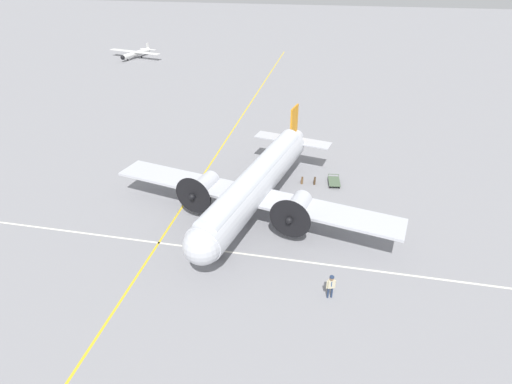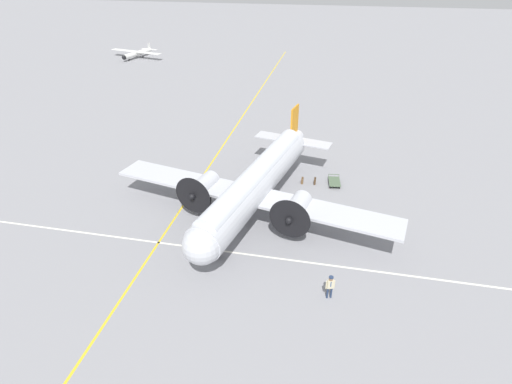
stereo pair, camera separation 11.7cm
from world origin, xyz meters
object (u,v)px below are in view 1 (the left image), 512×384
airliner_main (254,185)px  light_aircraft_distant (135,53)px  suitcase_near_door (302,180)px  baggage_cart (334,182)px  crew_foreground (331,284)px  suitcase_upright_spare (315,181)px

airliner_main → light_aircraft_distant: size_ratio=1.99×
suitcase_near_door → baggage_cart: 2.82m
baggage_cart → airliner_main: bearing=-52.9°
airliner_main → suitcase_near_door: 6.81m
crew_foreground → baggage_cart: bearing=-106.8°
suitcase_upright_spare → light_aircraft_distant: size_ratio=0.05×
crew_foreground → baggage_cart: crew_foreground is taller
airliner_main → suitcase_near_door: airliner_main is taller
suitcase_near_door → suitcase_upright_spare: suitcase_upright_spare is taller
light_aircraft_distant → crew_foreground: bearing=48.3°
airliner_main → crew_foreground: airliner_main is taller
suitcase_upright_spare → suitcase_near_door: bearing=93.2°
baggage_cart → light_aircraft_distant: (42.97, 39.66, 0.60)m
crew_foreground → suitcase_near_door: 13.87m
suitcase_near_door → baggage_cart: baggage_cart is taller
crew_foreground → suitcase_upright_spare: 13.73m
crew_foreground → suitcase_upright_spare: size_ratio=2.73×
airliner_main → crew_foreground: (-8.00, -6.23, -1.50)m
airliner_main → crew_foreground: 10.24m
crew_foreground → light_aircraft_distant: 69.36m
suitcase_near_door → light_aircraft_distant: (43.27, 36.85, 0.62)m
suitcase_upright_spare → light_aircraft_distant: 57.52m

